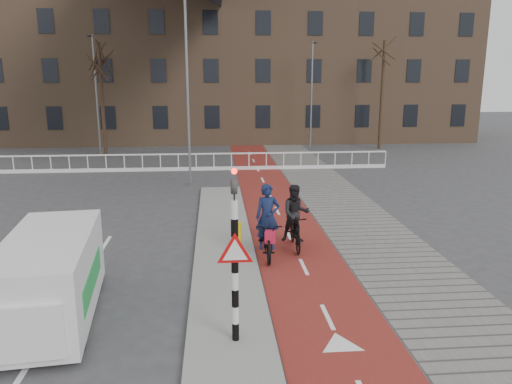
{
  "coord_description": "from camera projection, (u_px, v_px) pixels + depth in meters",
  "views": [
    {
      "loc": [
        -0.95,
        -11.05,
        5.28
      ],
      "look_at": [
        0.4,
        5.0,
        1.5
      ],
      "focal_mm": 35.0,
      "sensor_mm": 36.0,
      "label": 1
    }
  ],
  "objects": [
    {
      "name": "van",
      "position": [
        50.0,
        277.0,
        10.89
      ],
      "size": [
        2.21,
        4.54,
        1.88
      ],
      "rotation": [
        0.0,
        0.0,
        0.11
      ],
      "color": "silver",
      "rests_on": "ground"
    },
    {
      "name": "streetlight_near",
      "position": [
        188.0,
        94.0,
        23.5
      ],
      "size": [
        0.12,
        0.12,
        8.79
      ],
      "primitive_type": "cylinder",
      "color": "slate",
      "rests_on": "ground"
    },
    {
      "name": "cyclist_near",
      "position": [
        267.0,
        233.0,
        14.73
      ],
      "size": [
        0.79,
        2.15,
        2.19
      ],
      "rotation": [
        0.0,
        0.0,
        -0.02
      ],
      "color": "black",
      "rests_on": "bike_lane"
    },
    {
      "name": "bike_lane",
      "position": [
        272.0,
        199.0,
        21.83
      ],
      "size": [
        2.5,
        60.0,
        0.01
      ],
      "primitive_type": "cube",
      "color": "maroon",
      "rests_on": "ground"
    },
    {
      "name": "bollard",
      "position": [
        240.0,
        237.0,
        14.94
      ],
      "size": [
        0.12,
        0.12,
        0.89
      ],
      "primitive_type": "cylinder",
      "color": "#D7BD0B",
      "rests_on": "curb_island"
    },
    {
      "name": "streetlight_left",
      "position": [
        97.0,
        96.0,
        33.44
      ],
      "size": [
        0.12,
        0.12,
        7.85
      ],
      "primitive_type": "cylinder",
      "color": "slate",
      "rests_on": "ground"
    },
    {
      "name": "tree_mid",
      "position": [
        102.0,
        101.0,
        32.21
      ],
      "size": [
        0.24,
        0.24,
        7.31
      ],
      "primitive_type": "cylinder",
      "color": "black",
      "rests_on": "ground"
    },
    {
      "name": "sidewalk",
      "position": [
        334.0,
        197.0,
        22.05
      ],
      "size": [
        3.0,
        60.0,
        0.01
      ],
      "primitive_type": "cube",
      "color": "slate",
      "rests_on": "ground"
    },
    {
      "name": "tree_right",
      "position": [
        382.0,
        96.0,
        35.9
      ],
      "size": [
        0.24,
        0.24,
        7.68
      ],
      "primitive_type": "cylinder",
      "color": "black",
      "rests_on": "ground"
    },
    {
      "name": "curb_island",
      "position": [
        224.0,
        244.0,
        15.81
      ],
      "size": [
        1.8,
        16.0,
        0.12
      ],
      "primitive_type": "cube",
      "color": "gray",
      "rests_on": "ground"
    },
    {
      "name": "railing",
      "position": [
        143.0,
        166.0,
        28.02
      ],
      "size": [
        28.0,
        0.1,
        0.99
      ],
      "color": "silver",
      "rests_on": "ground"
    },
    {
      "name": "streetlight_right",
      "position": [
        311.0,
        96.0,
        35.69
      ],
      "size": [
        0.12,
        0.12,
        7.58
      ],
      "primitive_type": "cylinder",
      "color": "slate",
      "rests_on": "ground"
    },
    {
      "name": "ground",
      "position": [
        257.0,
        300.0,
        12.0
      ],
      "size": [
        120.0,
        120.0,
        0.0
      ],
      "primitive_type": "plane",
      "color": "#38383A",
      "rests_on": "ground"
    },
    {
      "name": "traffic_signal",
      "position": [
        235.0,
        252.0,
        9.54
      ],
      "size": [
        0.8,
        0.8,
        3.68
      ],
      "color": "black",
      "rests_on": "curb_island"
    },
    {
      "name": "cyclist_far",
      "position": [
        295.0,
        223.0,
        15.38
      ],
      "size": [
        0.87,
        1.9,
        2.03
      ],
      "rotation": [
        0.0,
        0.0,
        -0.01
      ],
      "color": "black",
      "rests_on": "bike_lane"
    },
    {
      "name": "townhouse_row",
      "position": [
        187.0,
        44.0,
        41.02
      ],
      "size": [
        46.0,
        10.0,
        15.9
      ],
      "color": "#7F6047",
      "rests_on": "ground"
    }
  ]
}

